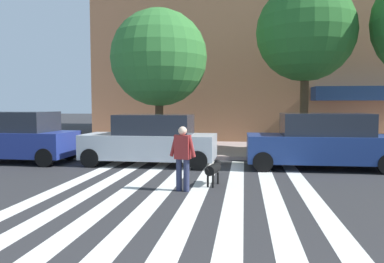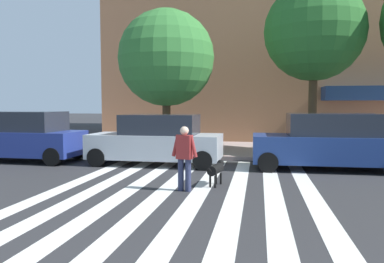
{
  "view_description": "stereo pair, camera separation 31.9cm",
  "coord_description": "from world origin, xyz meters",
  "views": [
    {
      "loc": [
        0.9,
        -1.2,
        2.18
      ],
      "look_at": [
        -0.24,
        6.92,
        1.59
      ],
      "focal_mm": 35.08,
      "sensor_mm": 36.0,
      "label": 1
    },
    {
      "loc": [
        1.21,
        -1.15,
        2.18
      ],
      "look_at": [
        -0.24,
        6.92,
        1.59
      ],
      "focal_mm": 35.08,
      "sensor_mm": 36.0,
      "label": 2
    }
  ],
  "objects": [
    {
      "name": "parked_car_near_curb",
      "position": [
        -7.89,
        11.94,
        0.94
      ],
      "size": [
        4.89,
        2.11,
        1.92
      ],
      "color": "navy",
      "rests_on": "ground_plane"
    },
    {
      "name": "pedestrian_dog_walker",
      "position": [
        -0.63,
        8.03,
        0.93
      ],
      "size": [
        0.71,
        0.31,
        1.64
      ],
      "color": "#282D4C",
      "rests_on": "ground_plane"
    },
    {
      "name": "street_tree_nearest",
      "position": [
        -2.72,
        14.56,
        4.16
      ],
      "size": [
        4.11,
        4.11,
        6.08
      ],
      "color": "#4C3823",
      "rests_on": "sidewalk_far"
    },
    {
      "name": "parked_car_third_in_line",
      "position": [
        3.47,
        11.94,
        0.93
      ],
      "size": [
        4.84,
        2.0,
        1.89
      ],
      "color": "navy",
      "rests_on": "ground_plane"
    },
    {
      "name": "crosswalk_stripes",
      "position": [
        -0.67,
        6.75,
        0.0
      ],
      "size": [
        6.75,
        12.9,
        0.01
      ],
      "color": "silver",
      "rests_on": "ground_plane"
    },
    {
      "name": "parked_car_behind_first",
      "position": [
        -2.44,
        11.94,
        0.89
      ],
      "size": [
        4.78,
        1.98,
        1.83
      ],
      "color": "#B1B9C1",
      "rests_on": "ground_plane"
    },
    {
      "name": "ground_plane",
      "position": [
        0.0,
        6.75,
        0.0
      ],
      "size": [
        160.0,
        160.0,
        0.0
      ],
      "primitive_type": "plane",
      "color": "#2B2B2D"
    },
    {
      "name": "sidewalk_far",
      "position": [
        0.0,
        16.5,
        0.07
      ],
      "size": [
        80.0,
        6.0,
        0.15
      ],
      "primitive_type": "cube",
      "color": "#A68F89",
      "rests_on": "ground_plane"
    },
    {
      "name": "street_tree_middle",
      "position": [
        3.41,
        15.19,
        5.2
      ],
      "size": [
        4.1,
        4.1,
        7.12
      ],
      "color": "#4C3823",
      "rests_on": "sidewalk_far"
    },
    {
      "name": "dog_on_leash",
      "position": [
        0.09,
        8.83,
        0.44
      ],
      "size": [
        0.41,
        1.09,
        0.65
      ],
      "color": "black",
      "rests_on": "ground_plane"
    }
  ]
}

